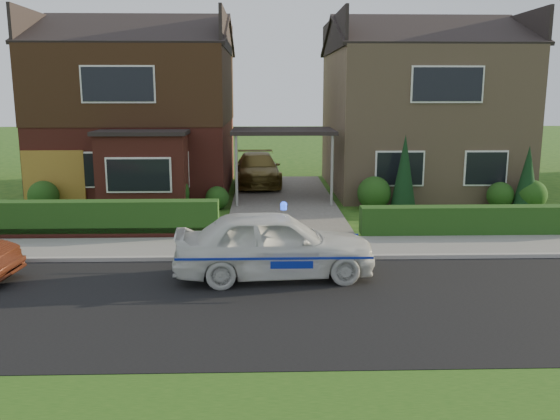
{
  "coord_description": "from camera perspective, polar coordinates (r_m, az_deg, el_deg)",
  "views": [
    {
      "loc": [
        -0.78,
        -11.27,
        4.18
      ],
      "look_at": [
        -0.34,
        3.5,
        1.2
      ],
      "focal_mm": 38.0,
      "sensor_mm": 36.0,
      "label": 1
    }
  ],
  "objects": [
    {
      "name": "shrub_left_mid",
      "position": [
        21.12,
        -10.47,
        1.62
      ],
      "size": [
        1.32,
        1.32,
        1.32
      ],
      "primitive_type": "sphere",
      "color": "#163E13",
      "rests_on": "ground"
    },
    {
      "name": "potted_plant_c",
      "position": [
        17.77,
        -7.24,
        -0.96
      ],
      "size": [
        0.5,
        0.5,
        0.8
      ],
      "primitive_type": "imported",
      "rotation": [
        0.0,
        0.0,
        1.45
      ],
      "color": "gray",
      "rests_on": "ground"
    },
    {
      "name": "garage_door",
      "position": [
        22.73,
        -20.91,
        2.74
      ],
      "size": [
        2.2,
        0.1,
        2.1
      ],
      "primitive_type": "cube",
      "color": "brown",
      "rests_on": "ground"
    },
    {
      "name": "dwarf_wall",
      "position": [
        17.77,
        -18.09,
        -2.17
      ],
      "size": [
        7.7,
        0.25,
        0.36
      ],
      "primitive_type": "cube",
      "color": "maroon",
      "rests_on": "ground"
    },
    {
      "name": "road",
      "position": [
        12.05,
        2.12,
        -8.9
      ],
      "size": [
        60.0,
        6.0,
        0.02
      ],
      "primitive_type": "cube",
      "color": "black",
      "rests_on": "ground"
    },
    {
      "name": "police_car",
      "position": [
        13.4,
        -0.55,
        -3.34
      ],
      "size": [
        4.16,
        4.65,
        1.7
      ],
      "rotation": [
        0.0,
        0.0,
        1.65
      ],
      "color": "silver",
      "rests_on": "ground"
    },
    {
      "name": "potted_plant_a",
      "position": [
        20.02,
        -20.51,
        -0.27
      ],
      "size": [
        0.46,
        0.39,
        0.75
      ],
      "primitive_type": "imported",
      "rotation": [
        0.0,
        0.0,
        -0.34
      ],
      "color": "gray",
      "rests_on": "ground"
    },
    {
      "name": "carport_link",
      "position": [
        22.29,
        0.29,
        7.49
      ],
      "size": [
        3.8,
        3.0,
        2.77
      ],
      "color": "black",
      "rests_on": "ground"
    },
    {
      "name": "shrub_right_near",
      "position": [
        21.36,
        9.05,
        1.62
      ],
      "size": [
        1.2,
        1.2,
        1.2
      ],
      "primitive_type": "sphere",
      "color": "#163E13",
      "rests_on": "ground"
    },
    {
      "name": "hedge_right",
      "position": [
        18.36,
        19.34,
        -2.41
      ],
      "size": [
        7.5,
        0.55,
        0.8
      ],
      "primitive_type": "cube",
      "color": "#163E13",
      "rests_on": "ground"
    },
    {
      "name": "hedge_left",
      "position": [
        17.96,
        -17.93,
        -2.62
      ],
      "size": [
        7.5,
        0.55,
        0.9
      ],
      "primitive_type": "cube",
      "color": "#163E13",
      "rests_on": "ground"
    },
    {
      "name": "potted_plant_b",
      "position": [
        20.88,
        -10.45,
        0.66
      ],
      "size": [
        0.5,
        0.48,
        0.71
      ],
      "primitive_type": "imported",
      "rotation": [
        0.0,
        0.0,
        0.66
      ],
      "color": "gray",
      "rests_on": "ground"
    },
    {
      "name": "conifer_a",
      "position": [
        21.27,
        11.86,
        3.38
      ],
      "size": [
        0.9,
        0.9,
        2.6
      ],
      "primitive_type": "cone",
      "color": "black",
      "rests_on": "ground"
    },
    {
      "name": "sidewalk",
      "position": [
        15.94,
        1.14,
        -3.61
      ],
      "size": [
        60.0,
        2.0,
        0.1
      ],
      "primitive_type": "cube",
      "color": "slate",
      "rests_on": "ground"
    },
    {
      "name": "house_left",
      "position": [
        25.67,
        -13.18,
        10.29
      ],
      "size": [
        7.5,
        9.53,
        7.25
      ],
      "color": "maroon",
      "rests_on": "ground"
    },
    {
      "name": "conifer_b",
      "position": [
        22.73,
        22.69,
        2.74
      ],
      "size": [
        0.9,
        0.9,
        2.2
      ],
      "primitive_type": "cone",
      "color": "black",
      "rests_on": "ground"
    },
    {
      "name": "shrub_left_far",
      "position": [
        22.46,
        -21.81,
        1.26
      ],
      "size": [
        1.08,
        1.08,
        1.08
      ],
      "primitive_type": "sphere",
      "color": "#163E13",
      "rests_on": "ground"
    },
    {
      "name": "house_right",
      "position": [
        26.12,
        13.07,
        9.99
      ],
      "size": [
        7.5,
        8.06,
        7.25
      ],
      "color": "#9C7E60",
      "rests_on": "ground"
    },
    {
      "name": "kerb",
      "position": [
        14.93,
        1.34,
        -4.62
      ],
      "size": [
        60.0,
        0.16,
        0.12
      ],
      "primitive_type": "cube",
      "color": "#9E9993",
      "rests_on": "ground"
    },
    {
      "name": "driveway_car",
      "position": [
        26.0,
        -2.2,
        3.94
      ],
      "size": [
        2.17,
        4.82,
        1.37
      ],
      "primitive_type": "imported",
      "rotation": [
        0.0,
        0.0,
        0.05
      ],
      "color": "brown",
      "rests_on": "driveway"
    },
    {
      "name": "shrub_right_far",
      "position": [
        22.9,
        23.04,
        1.35
      ],
      "size": [
        1.08,
        1.08,
        1.08
      ],
      "primitive_type": "sphere",
      "color": "#163E13",
      "rests_on": "ground"
    },
    {
      "name": "shrub_left_near",
      "position": [
        21.27,
        -6.06,
        1.17
      ],
      "size": [
        0.84,
        0.84,
        0.84
      ],
      "primitive_type": "sphere",
      "color": "#163E13",
      "rests_on": "ground"
    },
    {
      "name": "shrub_right_mid",
      "position": [
        22.78,
        20.44,
        1.34
      ],
      "size": [
        0.96,
        0.96,
        0.96
      ],
      "primitive_type": "sphere",
      "color": "#163E13",
      "rests_on": "ground"
    },
    {
      "name": "ground",
      "position": [
        12.05,
        2.12,
        -8.9
      ],
      "size": [
        120.0,
        120.0,
        0.0
      ],
      "primitive_type": "plane",
      "color": "#1E4A13",
      "rests_on": "ground"
    },
    {
      "name": "driveway",
      "position": [
        22.67,
        0.28,
        0.94
      ],
      "size": [
        3.8,
        12.0,
        0.12
      ],
      "primitive_type": "cube",
      "color": "#666059",
      "rests_on": "ground"
    }
  ]
}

